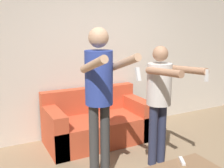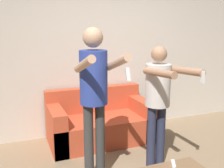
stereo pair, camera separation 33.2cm
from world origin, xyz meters
TOP-DOWN VIEW (x-y plane):
  - wall_back at (0.00, 1.95)m, footprint 6.40×0.06m
  - couch at (-0.25, 1.51)m, footprint 1.57×0.82m
  - person_standing_left at (-0.66, 0.49)m, footprint 0.43×0.69m
  - person_standing_right at (0.16, 0.48)m, footprint 0.42×0.75m
  - remote_far at (-0.09, -0.22)m, footprint 0.10×0.15m

SIDE VIEW (x-z plane):
  - couch at x=-0.25m, z-range -0.12..0.68m
  - remote_far at x=-0.09m, z-range 0.43..0.45m
  - person_standing_right at x=0.16m, z-range 0.19..1.73m
  - person_standing_left at x=-0.66m, z-range 0.22..1.98m
  - wall_back at x=0.00m, z-range 0.00..2.70m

